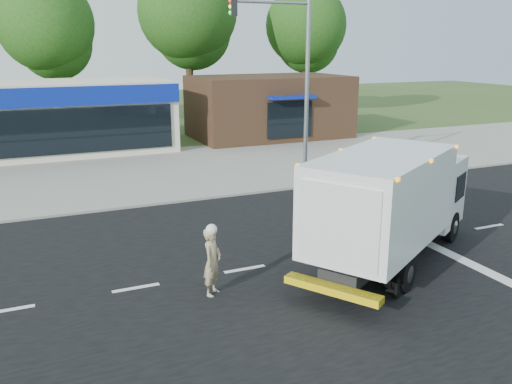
# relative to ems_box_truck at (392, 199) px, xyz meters

# --- Properties ---
(ground) EXTENTS (120.00, 120.00, 0.00)m
(ground) POSITION_rel_ems_box_truck_xyz_m (-0.93, 1.16, -1.90)
(ground) COLOR #385123
(ground) RESTS_ON ground
(road_asphalt) EXTENTS (60.00, 14.00, 0.02)m
(road_asphalt) POSITION_rel_ems_box_truck_xyz_m (-0.93, 1.16, -1.89)
(road_asphalt) COLOR black
(road_asphalt) RESTS_ON ground
(sidewalk) EXTENTS (60.00, 2.40, 0.12)m
(sidewalk) POSITION_rel_ems_box_truck_xyz_m (-0.93, 9.36, -1.84)
(sidewalk) COLOR gray
(sidewalk) RESTS_ON ground
(parking_apron) EXTENTS (60.00, 9.00, 0.02)m
(parking_apron) POSITION_rel_ems_box_truck_xyz_m (-0.93, 15.16, -1.89)
(parking_apron) COLOR gray
(parking_apron) RESTS_ON ground
(lane_markings) EXTENTS (55.20, 7.00, 0.01)m
(lane_markings) POSITION_rel_ems_box_truck_xyz_m (0.43, -0.19, -1.88)
(lane_markings) COLOR silver
(lane_markings) RESTS_ON road_asphalt
(ems_box_truck) EXTENTS (7.50, 5.86, 3.29)m
(ems_box_truck) POSITION_rel_ems_box_truck_xyz_m (0.00, 0.00, 0.00)
(ems_box_truck) COLOR black
(ems_box_truck) RESTS_ON ground
(emergency_worker) EXTENTS (0.73, 0.74, 1.84)m
(emergency_worker) POSITION_rel_ems_box_truck_xyz_m (-5.23, 0.08, -0.99)
(emergency_worker) COLOR tan
(emergency_worker) RESTS_ON ground
(retail_strip_mall) EXTENTS (18.00, 6.20, 4.00)m
(retail_strip_mall) POSITION_rel_ems_box_truck_xyz_m (-9.93, 21.09, 0.12)
(retail_strip_mall) COLOR beige
(retail_strip_mall) RESTS_ON ground
(brown_storefront) EXTENTS (10.00, 6.70, 4.00)m
(brown_storefront) POSITION_rel_ems_box_truck_xyz_m (6.07, 21.14, 0.10)
(brown_storefront) COLOR #382316
(brown_storefront) RESTS_ON ground
(traffic_signal_pole) EXTENTS (3.51, 0.25, 8.00)m
(traffic_signal_pole) POSITION_rel_ems_box_truck_xyz_m (1.43, 8.76, 3.03)
(traffic_signal_pole) COLOR gray
(traffic_signal_pole) RESTS_ON ground
(background_trees) EXTENTS (36.77, 7.39, 12.10)m
(background_trees) POSITION_rel_ems_box_truck_xyz_m (-1.77, 29.33, 5.48)
(background_trees) COLOR #332114
(background_trees) RESTS_ON ground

